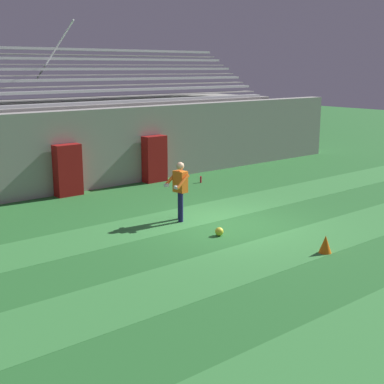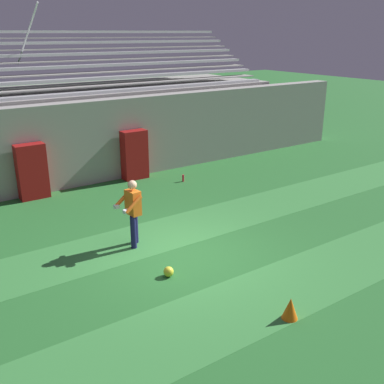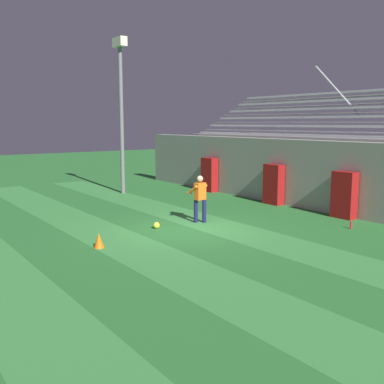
{
  "view_description": "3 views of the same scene",
  "coord_description": "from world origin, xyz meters",
  "px_view_note": "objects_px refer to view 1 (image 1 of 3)",
  "views": [
    {
      "loc": [
        -9.68,
        -10.25,
        4.22
      ],
      "look_at": [
        -1.07,
        0.26,
        1.04
      ],
      "focal_mm": 50.0,
      "sensor_mm": 36.0,
      "label": 1
    },
    {
      "loc": [
        -5.19,
        -7.81,
        4.92
      ],
      "look_at": [
        0.3,
        0.21,
        1.46
      ],
      "focal_mm": 42.0,
      "sensor_mm": 36.0,
      "label": 2
    },
    {
      "loc": [
        11.7,
        -8.16,
        3.5
      ],
      "look_at": [
        -0.34,
        0.55,
        1.2
      ],
      "focal_mm": 42.0,
      "sensor_mm": 36.0,
      "label": 3
    }
  ],
  "objects_px": {
    "water_bottle": "(201,179)",
    "soccer_ball": "(219,232)",
    "goalkeeper": "(180,187)",
    "padding_pillar_gate_right": "(155,159)",
    "padding_pillar_gate_left": "(68,170)",
    "traffic_cone": "(325,244)"
  },
  "relations": [
    {
      "from": "padding_pillar_gate_left",
      "to": "soccer_ball",
      "type": "bearing_deg",
      "value": -81.76
    },
    {
      "from": "padding_pillar_gate_left",
      "to": "padding_pillar_gate_right",
      "type": "relative_size",
      "value": 1.0
    },
    {
      "from": "padding_pillar_gate_right",
      "to": "water_bottle",
      "type": "height_order",
      "value": "padding_pillar_gate_right"
    },
    {
      "from": "soccer_ball",
      "to": "water_bottle",
      "type": "xyz_separation_m",
      "value": [
        3.82,
        5.25,
        0.01
      ]
    },
    {
      "from": "padding_pillar_gate_left",
      "to": "soccer_ball",
      "type": "xyz_separation_m",
      "value": [
        0.94,
        -6.51,
        -0.76
      ]
    },
    {
      "from": "traffic_cone",
      "to": "padding_pillar_gate_left",
      "type": "bearing_deg",
      "value": 102.34
    },
    {
      "from": "water_bottle",
      "to": "padding_pillar_gate_left",
      "type": "bearing_deg",
      "value": 165.18
    },
    {
      "from": "goalkeeper",
      "to": "soccer_ball",
      "type": "bearing_deg",
      "value": -92.79
    },
    {
      "from": "padding_pillar_gate_left",
      "to": "goalkeeper",
      "type": "height_order",
      "value": "padding_pillar_gate_left"
    },
    {
      "from": "goalkeeper",
      "to": "soccer_ball",
      "type": "xyz_separation_m",
      "value": [
        -0.08,
        -1.74,
        -0.84
      ]
    },
    {
      "from": "padding_pillar_gate_right",
      "to": "goalkeeper",
      "type": "relative_size",
      "value": 1.04
    },
    {
      "from": "water_bottle",
      "to": "soccer_ball",
      "type": "bearing_deg",
      "value": -126.07
    },
    {
      "from": "traffic_cone",
      "to": "water_bottle",
      "type": "relative_size",
      "value": 1.75
    },
    {
      "from": "padding_pillar_gate_right",
      "to": "goalkeeper",
      "type": "xyz_separation_m",
      "value": [
        -2.53,
        -4.77,
        0.09
      ]
    },
    {
      "from": "water_bottle",
      "to": "padding_pillar_gate_right",
      "type": "bearing_deg",
      "value": 133.81
    },
    {
      "from": "padding_pillar_gate_left",
      "to": "padding_pillar_gate_right",
      "type": "bearing_deg",
      "value": 0.0
    },
    {
      "from": "water_bottle",
      "to": "traffic_cone",
      "type": "bearing_deg",
      "value": -109.72
    },
    {
      "from": "goalkeeper",
      "to": "soccer_ball",
      "type": "distance_m",
      "value": 1.94
    },
    {
      "from": "goalkeeper",
      "to": "water_bottle",
      "type": "xyz_separation_m",
      "value": [
        3.74,
        3.51,
        -0.83
      ]
    },
    {
      "from": "padding_pillar_gate_left",
      "to": "water_bottle",
      "type": "height_order",
      "value": "padding_pillar_gate_left"
    },
    {
      "from": "padding_pillar_gate_right",
      "to": "traffic_cone",
      "type": "distance_m",
      "value": 9.2
    },
    {
      "from": "padding_pillar_gate_left",
      "to": "water_bottle",
      "type": "xyz_separation_m",
      "value": [
        4.76,
        -1.26,
        -0.75
      ]
    }
  ]
}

